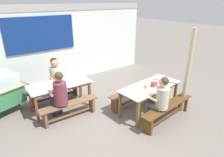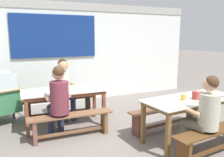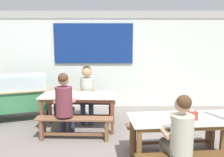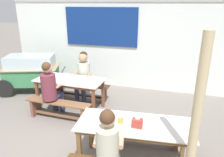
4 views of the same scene
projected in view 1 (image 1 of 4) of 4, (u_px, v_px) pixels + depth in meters
ground_plane at (108, 115)px, 4.93m from camera, size 40.00×40.00×0.00m
backdrop_wall at (59, 43)px, 6.48m from camera, size 6.83×0.23×2.62m
dining_table_far at (60, 86)px, 5.00m from camera, size 1.59×0.76×0.74m
dining_table_near at (150, 89)px, 4.87m from camera, size 1.75×0.85×0.74m
bench_far_back at (54, 91)px, 5.57m from camera, size 1.52×0.32×0.43m
bench_far_front at (70, 108)px, 4.71m from camera, size 1.47×0.31×0.43m
bench_near_back at (133, 94)px, 5.41m from camera, size 1.64×0.41×0.43m
bench_near_front at (167, 110)px, 4.62m from camera, size 1.73×0.43×0.43m
person_center_facing at (57, 77)px, 5.41m from camera, size 0.44×0.55×1.28m
person_near_front at (159, 98)px, 4.34m from camera, size 0.44×0.55×1.23m
person_left_back_turned at (59, 93)px, 4.50m from camera, size 0.43×0.56×1.28m
tissue_box at (154, 84)px, 4.78m from camera, size 0.15×0.10×0.15m
condiment_jar at (146, 86)px, 4.68m from camera, size 0.08×0.08×0.11m
soup_bowl at (64, 83)px, 4.95m from camera, size 0.13×0.13×0.05m
wooden_support_post at (188, 73)px, 4.74m from camera, size 0.11×0.11×2.17m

